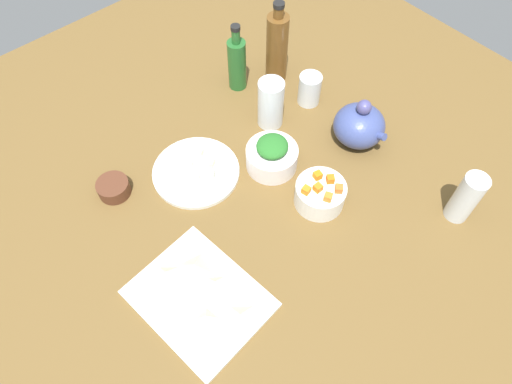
{
  "coord_description": "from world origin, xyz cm",
  "views": [
    {
      "loc": [
        46.39,
        -40.83,
        100.76
      ],
      "look_at": [
        0.0,
        0.0,
        8.0
      ],
      "focal_mm": 32.4,
      "sensor_mm": 36.0,
      "label": 1
    }
  ],
  "objects_px": {
    "bowl_greens": "(272,158)",
    "bottle_0": "(237,63)",
    "drinking_glass_2": "(310,89)",
    "plate_tofu": "(196,172)",
    "bowl_carrots": "(320,194)",
    "bottle_1": "(277,47)",
    "teapot": "(359,125)",
    "bowl_small_side": "(114,188)",
    "cutting_board": "(199,298)",
    "drinking_glass_1": "(271,103)",
    "drinking_glass_0": "(466,198)"
  },
  "relations": [
    {
      "from": "drinking_glass_2",
      "to": "drinking_glass_0",
      "type": "bearing_deg",
      "value": -0.11
    },
    {
      "from": "cutting_board",
      "to": "bowl_carrots",
      "type": "distance_m",
      "value": 0.38
    },
    {
      "from": "bowl_carrots",
      "to": "drinking_glass_0",
      "type": "distance_m",
      "value": 0.34
    },
    {
      "from": "teapot",
      "to": "drinking_glass_1",
      "type": "relative_size",
      "value": 1.07
    },
    {
      "from": "drinking_glass_1",
      "to": "drinking_glass_2",
      "type": "height_order",
      "value": "drinking_glass_1"
    },
    {
      "from": "bowl_small_side",
      "to": "teapot",
      "type": "bearing_deg",
      "value": 64.15
    },
    {
      "from": "drinking_glass_0",
      "to": "drinking_glass_2",
      "type": "relative_size",
      "value": 1.58
    },
    {
      "from": "bowl_small_side",
      "to": "bowl_greens",
      "type": "bearing_deg",
      "value": 60.94
    },
    {
      "from": "bowl_greens",
      "to": "bowl_small_side",
      "type": "distance_m",
      "value": 0.41
    },
    {
      "from": "bowl_greens",
      "to": "bottle_1",
      "type": "xyz_separation_m",
      "value": [
        -0.24,
        0.24,
        0.08
      ]
    },
    {
      "from": "bowl_greens",
      "to": "drinking_glass_1",
      "type": "xyz_separation_m",
      "value": [
        -0.12,
        0.1,
        0.04
      ]
    },
    {
      "from": "plate_tofu",
      "to": "bottle_0",
      "type": "relative_size",
      "value": 1.08
    },
    {
      "from": "bowl_carrots",
      "to": "drinking_glass_2",
      "type": "bearing_deg",
      "value": 139.37
    },
    {
      "from": "teapot",
      "to": "drinking_glass_1",
      "type": "bearing_deg",
      "value": -146.76
    },
    {
      "from": "cutting_board",
      "to": "bottle_1",
      "type": "distance_m",
      "value": 0.74
    },
    {
      "from": "bottle_1",
      "to": "drinking_glass_2",
      "type": "bearing_deg",
      "value": 0.23
    },
    {
      "from": "cutting_board",
      "to": "teapot",
      "type": "height_order",
      "value": "teapot"
    },
    {
      "from": "bottle_0",
      "to": "teapot",
      "type": "bearing_deg",
      "value": 15.89
    },
    {
      "from": "drinking_glass_0",
      "to": "teapot",
      "type": "bearing_deg",
      "value": -179.25
    },
    {
      "from": "plate_tofu",
      "to": "bowl_small_side",
      "type": "distance_m",
      "value": 0.21
    },
    {
      "from": "bowl_greens",
      "to": "drinking_glass_2",
      "type": "xyz_separation_m",
      "value": [
        -0.1,
        0.24,
        0.02
      ]
    },
    {
      "from": "teapot",
      "to": "bottle_1",
      "type": "distance_m",
      "value": 0.33
    },
    {
      "from": "plate_tofu",
      "to": "drinking_glass_2",
      "type": "distance_m",
      "value": 0.41
    },
    {
      "from": "bowl_carrots",
      "to": "drinking_glass_2",
      "type": "xyz_separation_m",
      "value": [
        -0.27,
        0.23,
        0.01
      ]
    },
    {
      "from": "cutting_board",
      "to": "bottle_0",
      "type": "relative_size",
      "value": 1.36
    },
    {
      "from": "plate_tofu",
      "to": "bowl_carrots",
      "type": "bearing_deg",
      "value": 33.16
    },
    {
      "from": "bowl_carrots",
      "to": "bottle_0",
      "type": "relative_size",
      "value": 0.59
    },
    {
      "from": "bottle_0",
      "to": "drinking_glass_1",
      "type": "relative_size",
      "value": 1.45
    },
    {
      "from": "bowl_carrots",
      "to": "teapot",
      "type": "xyz_separation_m",
      "value": [
        -0.07,
        0.22,
        0.02
      ]
    },
    {
      "from": "bottle_1",
      "to": "drinking_glass_1",
      "type": "height_order",
      "value": "bottle_1"
    },
    {
      "from": "bottle_1",
      "to": "drinking_glass_1",
      "type": "bearing_deg",
      "value": -47.57
    },
    {
      "from": "drinking_glass_1",
      "to": "bowl_greens",
      "type": "bearing_deg",
      "value": -40.9
    },
    {
      "from": "drinking_glass_0",
      "to": "bowl_carrots",
      "type": "bearing_deg",
      "value": -137.63
    },
    {
      "from": "bowl_carrots",
      "to": "bottle_1",
      "type": "relative_size",
      "value": 0.5
    },
    {
      "from": "cutting_board",
      "to": "bottle_0",
      "type": "bearing_deg",
      "value": 132.71
    },
    {
      "from": "bowl_greens",
      "to": "bottle_1",
      "type": "distance_m",
      "value": 0.35
    },
    {
      "from": "cutting_board",
      "to": "bowl_carrots",
      "type": "xyz_separation_m",
      "value": [
        -0.01,
        0.38,
        0.03
      ]
    },
    {
      "from": "cutting_board",
      "to": "drinking_glass_0",
      "type": "relative_size",
      "value": 1.95
    },
    {
      "from": "plate_tofu",
      "to": "bottle_0",
      "type": "bearing_deg",
      "value": 121.39
    },
    {
      "from": "bowl_greens",
      "to": "drinking_glass_1",
      "type": "relative_size",
      "value": 0.94
    },
    {
      "from": "bowl_small_side",
      "to": "teapot",
      "type": "height_order",
      "value": "teapot"
    },
    {
      "from": "bowl_greens",
      "to": "bottle_0",
      "type": "bearing_deg",
      "value": 156.27
    },
    {
      "from": "cutting_board",
      "to": "bowl_small_side",
      "type": "bearing_deg",
      "value": 178.09
    },
    {
      "from": "bowl_greens",
      "to": "teapot",
      "type": "distance_m",
      "value": 0.25
    },
    {
      "from": "bowl_greens",
      "to": "teapot",
      "type": "relative_size",
      "value": 0.88
    },
    {
      "from": "bowl_small_side",
      "to": "bowl_carrots",
      "type": "bearing_deg",
      "value": 45.58
    },
    {
      "from": "cutting_board",
      "to": "bowl_carrots",
      "type": "bearing_deg",
      "value": 91.0
    },
    {
      "from": "plate_tofu",
      "to": "bowl_carrots",
      "type": "height_order",
      "value": "bowl_carrots"
    },
    {
      "from": "bottle_1",
      "to": "plate_tofu",
      "type": "bearing_deg",
      "value": -71.87
    },
    {
      "from": "bottle_1",
      "to": "teapot",
      "type": "bearing_deg",
      "value": -0.81
    }
  ]
}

